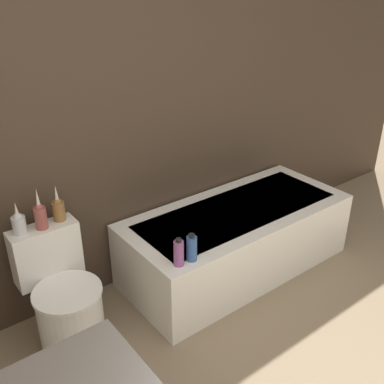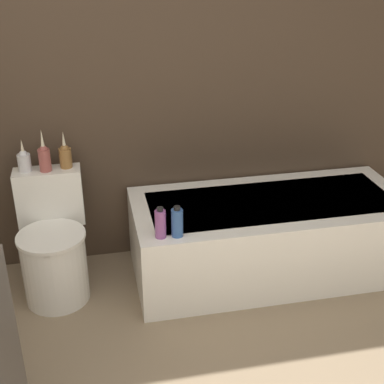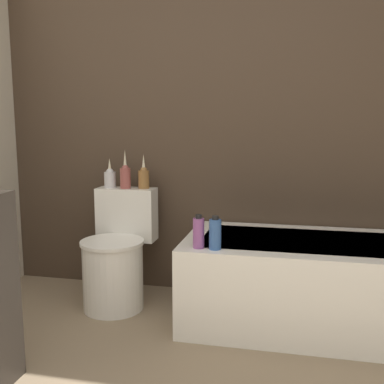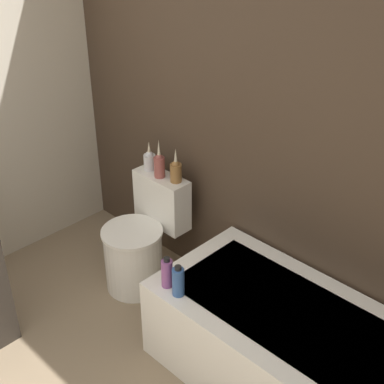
{
  "view_description": "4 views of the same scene",
  "coord_description": "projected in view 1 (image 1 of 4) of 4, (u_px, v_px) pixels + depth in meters",
  "views": [
    {
      "loc": [
        -1.27,
        -0.28,
        2.04
      ],
      "look_at": [
        0.22,
        1.65,
        0.82
      ],
      "focal_mm": 42.0,
      "sensor_mm": 36.0,
      "label": 1
    },
    {
      "loc": [
        -0.36,
        -0.99,
        1.97
      ],
      "look_at": [
        0.17,
        1.57,
        0.7
      ],
      "focal_mm": 50.0,
      "sensor_mm": 36.0,
      "label": 2
    },
    {
      "loc": [
        0.44,
        -0.78,
        1.15
      ],
      "look_at": [
        -0.08,
        1.58,
        0.77
      ],
      "focal_mm": 42.0,
      "sensor_mm": 36.0,
      "label": 3
    },
    {
      "loc": [
        1.59,
        0.02,
        2.32
      ],
      "look_at": [
        -0.05,
        1.68,
        0.96
      ],
      "focal_mm": 50.0,
      "sensor_mm": 36.0,
      "label": 4
    }
  ],
  "objects": [
    {
      "name": "vase_silver",
      "position": [
        40.0,
        215.0,
        2.51
      ],
      "size": [
        0.07,
        0.07,
        0.25
      ],
      "color": "#994C47",
      "rests_on": "toilet"
    },
    {
      "name": "toilet",
      "position": [
        65.0,
        303.0,
        2.6
      ],
      "size": [
        0.39,
        0.53,
        0.72
      ],
      "color": "white",
      "rests_on": "ground"
    },
    {
      "name": "vase_bronze",
      "position": [
        58.0,
        208.0,
        2.59
      ],
      "size": [
        0.07,
        0.07,
        0.22
      ],
      "color": "olive",
      "rests_on": "toilet"
    },
    {
      "name": "vase_gold",
      "position": [
        19.0,
        223.0,
        2.47
      ],
      "size": [
        0.08,
        0.08,
        0.19
      ],
      "color": "silver",
      "rests_on": "toilet"
    },
    {
      "name": "bathtub",
      "position": [
        236.0,
        238.0,
        3.32
      ],
      "size": [
        1.69,
        0.75,
        0.49
      ],
      "color": "white",
      "rests_on": "ground"
    },
    {
      "name": "wall_back_tiled",
      "position": [
        112.0,
        103.0,
        2.76
      ],
      "size": [
        6.4,
        0.06,
        2.6
      ],
      "color": "#423326",
      "rests_on": "ground_plane"
    },
    {
      "name": "shampoo_bottle_short",
      "position": [
        192.0,
        248.0,
        2.62
      ],
      "size": [
        0.06,
        0.06,
        0.18
      ],
      "color": "#335999",
      "rests_on": "bathtub"
    },
    {
      "name": "shampoo_bottle_tall",
      "position": [
        179.0,
        253.0,
        2.58
      ],
      "size": [
        0.06,
        0.06,
        0.18
      ],
      "color": "#8C4C8C",
      "rests_on": "bathtub"
    }
  ]
}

